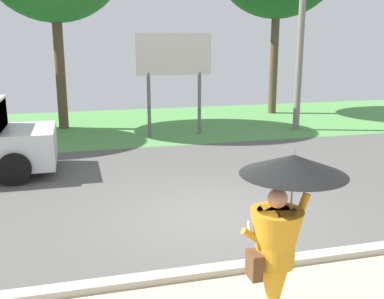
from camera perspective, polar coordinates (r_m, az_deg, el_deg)
The scene contains 4 objects.
ground_plane at distance 11.31m, azimuth -1.63°, elevation -3.34°, with size 40.00×22.00×0.20m.
monk_pedestrian at distance 5.18m, azimuth 11.12°, elevation -10.36°, with size 1.18×1.18×2.13m.
utility_pole at distance 17.03m, azimuth 13.77°, elevation 16.04°, with size 1.80×0.24×7.77m.
roadside_billboard at distance 15.61m, azimuth -2.28°, elevation 11.08°, with size 2.60×0.12×3.50m.
Camera 1 is at (-2.45, -7.58, 3.27)m, focal length 42.04 mm.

